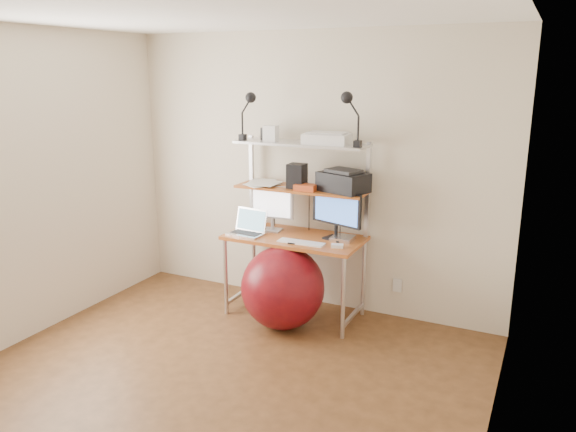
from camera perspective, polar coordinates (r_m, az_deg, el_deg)
name	(u,v)px	position (r m, az deg, el deg)	size (l,w,h in m)	color
room	(198,218)	(3.59, -9.08, -0.18)	(3.60, 3.60, 3.60)	brown
computer_desk	(298,211)	(4.93, 0.99, 0.53)	(1.20, 0.60, 1.57)	#AF5322
wall_outlet	(397,285)	(5.12, 11.05, -6.94)	(0.08, 0.01, 0.12)	white
monitor_silver	(272,205)	(5.06, -1.61, 1.11)	(0.40, 0.15, 0.44)	silver
monitor_black	(336,210)	(4.81, 4.95, 0.56)	(0.49, 0.20, 0.50)	black
laptop	(249,228)	(5.02, -4.00, -1.26)	(0.33, 0.28, 0.27)	silver
keyboard	(301,242)	(4.74, 1.34, -2.70)	(0.40, 0.12, 0.01)	white
mouse	(337,246)	(4.64, 5.03, -3.04)	(0.10, 0.06, 0.03)	white
mac_mini	(343,238)	(4.84, 5.58, -2.26)	(0.18, 0.18, 0.03)	silver
phone	(294,241)	(4.77, 0.60, -2.59)	(0.07, 0.13, 0.01)	black
printer	(343,181)	(4.80, 5.64, 3.54)	(0.47, 0.39, 0.19)	black
nas_cube	(297,176)	(4.91, 0.91, 4.09)	(0.15, 0.15, 0.22)	black
red_box	(306,187)	(4.84, 1.82, 2.93)	(0.19, 0.12, 0.05)	#BC471E
scanner	(327,138)	(4.78, 3.98, 7.88)	(0.39, 0.27, 0.10)	white
box_white	(271,133)	(4.95, -1.74, 8.38)	(0.12, 0.10, 0.14)	white
box_grey	(269,134)	(5.08, -1.97, 8.37)	(0.11, 0.11, 0.11)	#2A2A2C
clip_lamp_left	(249,105)	(4.99, -3.99, 11.15)	(0.17, 0.09, 0.42)	black
clip_lamp_right	(349,107)	(4.59, 6.23, 10.99)	(0.18, 0.10, 0.44)	black
exercise_ball	(283,288)	(4.82, -0.54, -7.28)	(0.72, 0.72, 0.72)	maroon
paper_stack	(263,183)	(5.11, -2.56, 3.37)	(0.35, 0.42, 0.02)	white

